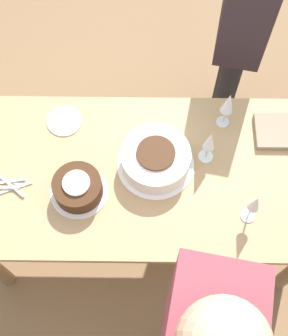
{
  "coord_description": "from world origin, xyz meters",
  "views": [
    {
      "loc": [
        0.01,
        -0.82,
        2.59
      ],
      "look_at": [
        0.0,
        0.0,
        0.81
      ],
      "focal_mm": 50.0,
      "sensor_mm": 36.0,
      "label": 1
    }
  ],
  "objects": [
    {
      "name": "wine_glass_near",
      "position": [
        0.43,
        -0.19,
        0.9
      ],
      "size": [
        0.06,
        0.06,
        0.2
      ],
      "color": "silver",
      "rests_on": "dining_table"
    },
    {
      "name": "person_watching",
      "position": [
        0.47,
        0.76,
        0.93
      ],
      "size": [
        0.29,
        0.43,
        1.55
      ],
      "rotation": [
        0.0,
        0.0,
        -1.76
      ],
      "color": "#232328",
      "rests_on": "ground_plane"
    },
    {
      "name": "napkin_stack",
      "position": [
        0.58,
        0.2,
        0.78
      ],
      "size": [
        0.18,
        0.17,
        0.03
      ],
      "color": "gray",
      "rests_on": "dining_table"
    },
    {
      "name": "ground_plane",
      "position": [
        0.0,
        0.0,
        0.0
      ],
      "size": [
        12.0,
        12.0,
        0.0
      ],
      "primitive_type": "plane",
      "color": "#8E6B47"
    },
    {
      "name": "wine_glass_extra",
      "position": [
        0.35,
        0.25,
        0.92
      ],
      "size": [
        0.06,
        0.06,
        0.22
      ],
      "color": "silver",
      "rests_on": "dining_table"
    },
    {
      "name": "cake_front_chocolate",
      "position": [
        -0.27,
        -0.09,
        0.81
      ],
      "size": [
        0.24,
        0.24,
        0.1
      ],
      "color": "white",
      "rests_on": "dining_table"
    },
    {
      "name": "cake_center_white",
      "position": [
        0.05,
        0.04,
        0.82
      ],
      "size": [
        0.33,
        0.33,
        0.11
      ],
      "color": "white",
      "rests_on": "dining_table"
    },
    {
      "name": "wine_glass_far",
      "position": [
        0.27,
        0.08,
        0.9
      ],
      "size": [
        0.06,
        0.06,
        0.2
      ],
      "color": "silver",
      "rests_on": "dining_table"
    },
    {
      "name": "dining_table",
      "position": [
        0.0,
        0.0,
        0.64
      ],
      "size": [
        1.62,
        0.77,
        0.76
      ],
      "color": "tan",
      "rests_on": "ground_plane"
    },
    {
      "name": "dessert_plate_left",
      "position": [
        -0.36,
        0.25,
        0.77
      ],
      "size": [
        0.16,
        0.16,
        0.01
      ],
      "color": "beige",
      "rests_on": "dining_table"
    },
    {
      "name": "fork_pile",
      "position": [
        -0.58,
        -0.06,
        0.77
      ],
      "size": [
        0.22,
        0.12,
        0.01
      ],
      "color": "silver",
      "rests_on": "dining_table"
    }
  ]
}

